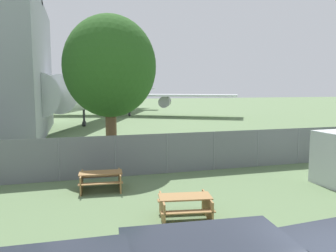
% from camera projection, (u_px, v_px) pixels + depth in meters
% --- Properties ---
extents(perimeter_fence, '(56.07, 0.07, 2.00)m').
position_uv_depth(perimeter_fence, '(167.00, 153.00, 16.22)').
color(perimeter_fence, slate).
rests_on(perimeter_fence, ground).
extents(airplane, '(35.11, 42.24, 10.85)m').
position_uv_depth(airplane, '(113.00, 92.00, 47.48)').
color(airplane, silver).
rests_on(airplane, ground).
extents(picnic_bench_near_cabin, '(1.89, 1.64, 0.76)m').
position_uv_depth(picnic_bench_near_cabin, '(185.00, 204.00, 10.62)').
color(picnic_bench_near_cabin, olive).
rests_on(picnic_bench_near_cabin, ground).
extents(picnic_bench_open_grass, '(1.87, 1.54, 0.76)m').
position_uv_depth(picnic_bench_open_grass, '(101.00, 179.00, 13.60)').
color(picnic_bench_open_grass, olive).
rests_on(picnic_bench_open_grass, ground).
extents(tree_left_of_cabin, '(5.28, 5.28, 8.35)m').
position_uv_depth(tree_left_of_cabin, '(110.00, 67.00, 18.67)').
color(tree_left_of_cabin, brown).
rests_on(tree_left_of_cabin, ground).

